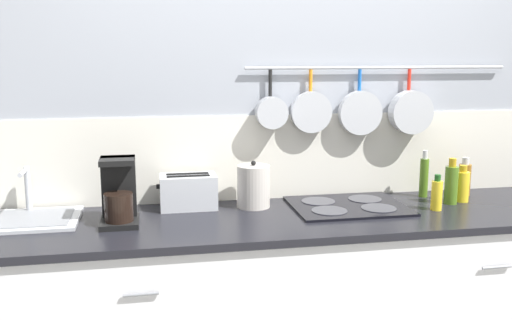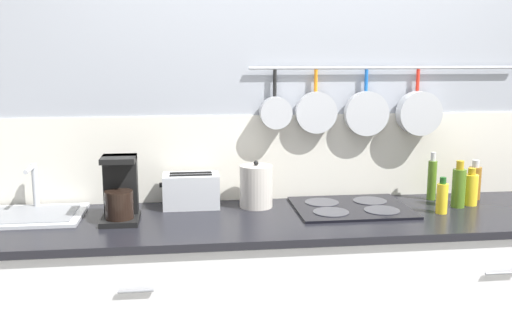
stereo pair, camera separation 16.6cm
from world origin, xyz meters
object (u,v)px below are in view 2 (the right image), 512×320
Objects in this scene: bottle_hot_sauce at (459,187)px; bottle_olive_oil at (475,182)px; coffee_maker at (120,194)px; toaster at (191,191)px; bottle_sesame_oil at (432,179)px; kettle at (256,186)px; bottle_dish_soap at (471,189)px; bottle_cooking_wine at (442,197)px.

bottle_olive_oil is at bearing 42.20° from bottle_hot_sauce.
toaster is (0.32, 0.19, -0.04)m from coffee_maker.
bottle_sesame_oil reaches higher than bottle_olive_oil.
bottle_sesame_oil is at bearing 1.97° from kettle.
bottle_hot_sauce is at bearing -7.30° from kettle.
kettle is 1.24× the size of bottle_dish_soap.
kettle is 1.14m from bottle_olive_oil.
toaster is 1.45m from bottle_olive_oil.
bottle_hot_sauce is (0.07, -0.16, -0.01)m from bottle_sesame_oil.
bottle_cooking_wine is 0.16m from bottle_hot_sauce.
bottle_hot_sauce is at bearing 36.75° from bottle_cooking_wine.
bottle_dish_soap is at bearing 2.01° from coffee_maker.
bottle_olive_oil is at bearing -3.61° from bottle_sesame_oil.
coffee_maker reaches higher than bottle_hot_sauce.
bottle_hot_sauce is 1.24× the size of bottle_dish_soap.
bottle_cooking_wine is 0.75× the size of bottle_hot_sauce.
toaster is at bearing 173.01° from bottle_hot_sauce.
bottle_olive_oil is at bearing 5.54° from coffee_maker.
bottle_hot_sauce is at bearing -6.99° from toaster.
kettle and bottle_hot_sauce have the same top height.
coffee_maker is at bearing -177.99° from bottle_dish_soap.
bottle_sesame_oil is (1.23, -0.00, 0.03)m from toaster.
kettle is at bearing -6.05° from toaster.
bottle_dish_soap is at bearing 21.19° from bottle_hot_sauce.
bottle_sesame_oil is 0.23m from bottle_olive_oil.
bottle_hot_sauce is (0.98, -0.13, -0.00)m from kettle.
bottle_olive_oil is at bearing 39.86° from bottle_cooking_wine.
kettle is at bearing 174.88° from bottle_dish_soap.
bottle_cooking_wine is 0.24m from bottle_dish_soap.
bottle_cooking_wine is 0.93× the size of bottle_dish_soap.
coffee_maker is 1.19× the size of bottle_sesame_oil.
bottle_hot_sauce is 0.21m from bottle_olive_oil.
bottle_sesame_oil is 1.21× the size of bottle_olive_oil.
bottle_hot_sauce is (0.13, 0.10, 0.03)m from bottle_cooking_wine.
kettle is at bearing 13.72° from coffee_maker.
coffee_maker is at bearing -173.15° from bottle_sesame_oil.
bottle_dish_soap is (1.06, -0.09, -0.02)m from kettle.
bottle_dish_soap is at bearing -124.98° from bottle_olive_oil.
toaster is 1.25× the size of kettle.
coffee_maker is at bearing -149.39° from toaster.
kettle is at bearing -178.03° from bottle_sesame_oil.
bottle_olive_oil is (1.45, -0.02, 0.01)m from toaster.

